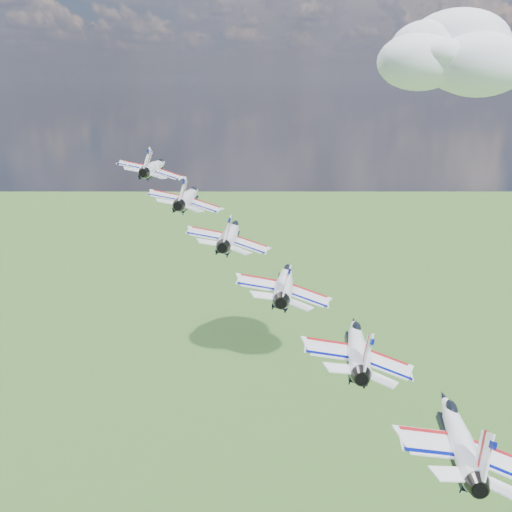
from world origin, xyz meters
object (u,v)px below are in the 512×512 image
(jet_3, at_px, (285,281))
(jet_5, at_px, (458,434))
(jet_4, at_px, (357,345))
(jet_1, at_px, (189,197))
(jet_0, at_px, (155,167))
(jet_2, at_px, (231,234))

(jet_3, relative_size, jet_5, 1.00)
(jet_3, relative_size, jet_4, 1.00)
(jet_4, bearing_deg, jet_1, 125.16)
(jet_0, xyz_separation_m, jet_1, (8.53, -7.52, -2.42))
(jet_4, bearing_deg, jet_0, 125.16)
(jet_0, height_order, jet_1, jet_0)
(jet_0, height_order, jet_5, jet_0)
(jet_0, bearing_deg, jet_1, -54.84)
(jet_5, bearing_deg, jet_0, 125.16)
(jet_0, xyz_separation_m, jet_2, (17.06, -15.04, -4.84))
(jet_3, bearing_deg, jet_4, -54.84)
(jet_4, bearing_deg, jet_3, 125.16)
(jet_5, bearing_deg, jet_4, 125.16)
(jet_5, bearing_deg, jet_1, 125.16)
(jet_2, bearing_deg, jet_5, -54.84)
(jet_2, distance_m, jet_3, 11.63)
(jet_2, bearing_deg, jet_3, -54.84)
(jet_2, distance_m, jet_5, 34.88)
(jet_0, bearing_deg, jet_2, -54.84)
(jet_5, bearing_deg, jet_2, 125.16)
(jet_1, relative_size, jet_3, 1.00)
(jet_1, relative_size, jet_2, 1.00)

